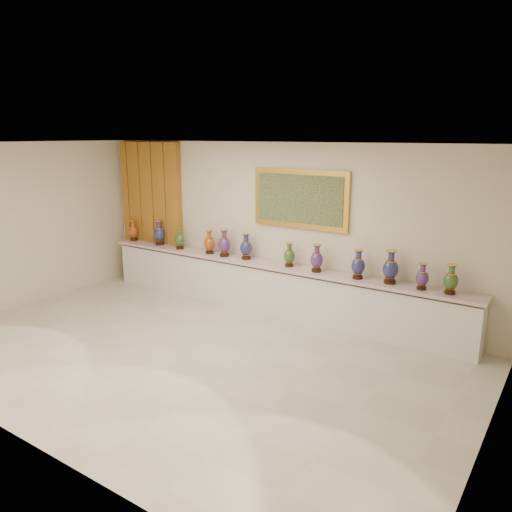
% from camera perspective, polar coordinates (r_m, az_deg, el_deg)
% --- Properties ---
extents(ground, '(8.00, 8.00, 0.00)m').
position_cam_1_polar(ground, '(7.47, -8.15, -11.16)').
color(ground, beige).
rests_on(ground, ground).
extents(room, '(8.00, 8.00, 8.00)m').
position_cam_1_polar(room, '(10.36, -9.59, 5.02)').
color(room, beige).
rests_on(room, ground).
extents(counter, '(7.28, 0.48, 0.90)m').
position_cam_1_polar(counter, '(9.00, 1.45, -3.66)').
color(counter, white).
rests_on(counter, ground).
extents(vase_0, '(0.27, 0.27, 0.44)m').
position_cam_1_polar(vase_0, '(11.02, -13.83, 2.74)').
color(vase_0, black).
rests_on(vase_0, counter).
extents(vase_1, '(0.28, 0.28, 0.50)m').
position_cam_1_polar(vase_1, '(10.48, -10.98, 2.49)').
color(vase_1, black).
rests_on(vase_1, counter).
extents(vase_2, '(0.26, 0.26, 0.43)m').
position_cam_1_polar(vase_2, '(10.03, -8.72, 1.90)').
color(vase_2, black).
rests_on(vase_2, counter).
extents(vase_3, '(0.23, 0.23, 0.45)m').
position_cam_1_polar(vase_3, '(9.57, -5.35, 1.48)').
color(vase_3, black).
rests_on(vase_3, counter).
extents(vase_4, '(0.31, 0.31, 0.51)m').
position_cam_1_polar(vase_4, '(9.33, -3.64, 1.34)').
color(vase_4, black).
rests_on(vase_4, counter).
extents(vase_5, '(0.23, 0.23, 0.48)m').
position_cam_1_polar(vase_5, '(9.09, -1.13, 0.96)').
color(vase_5, black).
rests_on(vase_5, counter).
extents(vase_6, '(0.21, 0.21, 0.42)m').
position_cam_1_polar(vase_6, '(8.61, 3.83, 0.01)').
color(vase_6, black).
rests_on(vase_6, counter).
extents(vase_7, '(0.22, 0.22, 0.47)m').
position_cam_1_polar(vase_7, '(8.32, 6.95, -0.40)').
color(vase_7, black).
rests_on(vase_7, counter).
extents(vase_8, '(0.25, 0.25, 0.47)m').
position_cam_1_polar(vase_8, '(8.02, 11.60, -1.09)').
color(vase_8, black).
rests_on(vase_8, counter).
extents(vase_9, '(0.28, 0.28, 0.52)m').
position_cam_1_polar(vase_9, '(7.88, 15.13, -1.40)').
color(vase_9, black).
rests_on(vase_9, counter).
extents(vase_10, '(0.22, 0.22, 0.40)m').
position_cam_1_polar(vase_10, '(7.72, 18.47, -2.37)').
color(vase_10, black).
rests_on(vase_10, counter).
extents(vase_11, '(0.22, 0.22, 0.44)m').
position_cam_1_polar(vase_11, '(7.64, 21.39, -2.64)').
color(vase_11, black).
rests_on(vase_11, counter).
extents(label_card, '(0.10, 0.06, 0.00)m').
position_cam_1_polar(label_card, '(9.13, -2.59, -0.37)').
color(label_card, white).
rests_on(label_card, counter).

